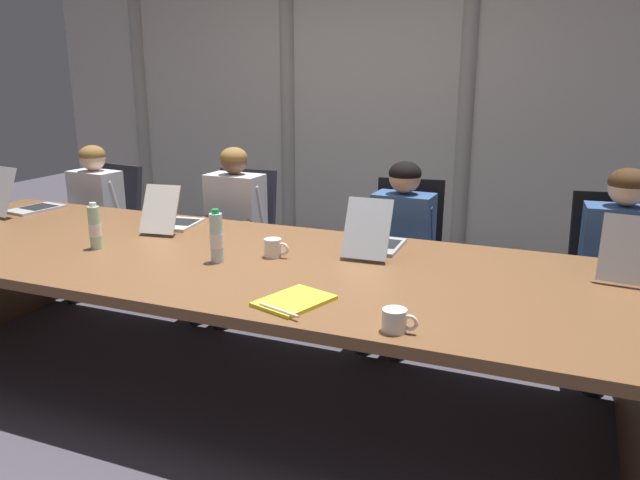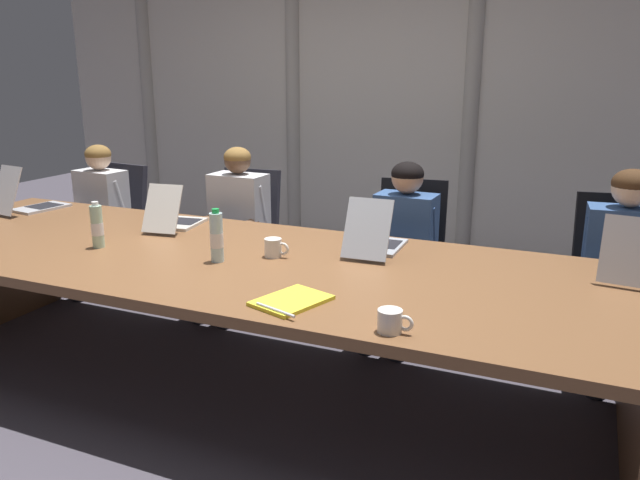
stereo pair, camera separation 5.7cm
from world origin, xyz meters
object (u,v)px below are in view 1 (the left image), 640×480
at_px(office_chair_left_mid, 239,256).
at_px(office_chair_center, 404,277).
at_px(water_bottle_secondary, 95,228).
at_px(office_chair_right_mid, 608,302).
at_px(person_right_mid, 621,260).
at_px(office_chair_left_end, 107,241).
at_px(person_center, 398,241).
at_px(person_left_end, 88,210).
at_px(coffee_mug_near, 395,321).
at_px(laptop_center, 375,240).
at_px(laptop_left_mid, 173,219).
at_px(person_left_mid, 229,222).
at_px(laptop_left_end, 25,203).
at_px(water_bottle_primary, 217,238).
at_px(spiral_notepad, 294,301).
at_px(laptop_right_mid, 627,265).
at_px(coffee_mug_far, 274,248).

height_order(office_chair_left_mid, office_chair_center, office_chair_center).
bearing_deg(water_bottle_secondary, office_chair_right_mid, 25.77).
xyz_separation_m(office_chair_right_mid, person_right_mid, (0.03, -0.16, 0.30)).
distance_m(office_chair_left_end, office_chair_left_mid, 1.20).
bearing_deg(office_chair_right_mid, person_center, -92.05).
relative_size(person_left_end, person_right_mid, 0.96).
relative_size(water_bottle_secondary, coffee_mug_near, 1.86).
relative_size(office_chair_left_mid, water_bottle_secondary, 3.81).
bearing_deg(office_chair_right_mid, laptop_center, -68.44).
xyz_separation_m(office_chair_left_mid, person_center, (1.22, -0.16, 0.28)).
bearing_deg(laptop_center, office_chair_left_end, 71.61).
relative_size(laptop_left_mid, person_right_mid, 0.41).
relative_size(person_left_mid, person_center, 1.03).
height_order(laptop_left_end, person_left_end, person_left_end).
xyz_separation_m(office_chair_right_mid, water_bottle_primary, (-1.85, -1.21, 0.49)).
bearing_deg(laptop_center, office_chair_center, -0.37).
distance_m(office_chair_left_end, office_chair_right_mid, 3.63).
relative_size(office_chair_left_mid, office_chair_right_mid, 0.99).
relative_size(office_chair_right_mid, person_left_mid, 0.84).
bearing_deg(spiral_notepad, water_bottle_primary, 166.27).
xyz_separation_m(laptop_left_end, person_center, (2.42, 0.57, -0.15)).
bearing_deg(office_chair_left_mid, laptop_left_mid, -5.94).
xyz_separation_m(office_chair_center, water_bottle_secondary, (-1.37, -1.25, 0.49)).
bearing_deg(person_left_end, spiral_notepad, 64.40).
bearing_deg(laptop_left_end, office_chair_right_mid, -70.61).
xyz_separation_m(laptop_center, person_right_mid, (1.21, 0.57, -0.13)).
height_order(office_chair_left_end, person_center, person_center).
relative_size(office_chair_right_mid, person_left_end, 0.88).
xyz_separation_m(laptop_left_mid, person_right_mid, (2.49, 0.56, -0.12)).
bearing_deg(person_left_end, office_chair_center, 99.03).
relative_size(laptop_right_mid, water_bottle_primary, 1.55).
bearing_deg(laptop_center, person_left_end, 75.17).
xyz_separation_m(laptop_center, water_bottle_primary, (-0.67, -0.49, 0.06)).
relative_size(person_left_end, spiral_notepad, 3.08).
relative_size(coffee_mug_near, spiral_notepad, 0.38).
bearing_deg(coffee_mug_near, person_right_mid, 61.76).
distance_m(laptop_right_mid, office_chair_center, 1.47).
height_order(office_chair_right_mid, person_center, person_center).
height_order(laptop_center, coffee_mug_near, laptop_center).
relative_size(laptop_left_mid, coffee_mug_far, 3.47).
bearing_deg(water_bottle_primary, spiral_notepad, -32.05).
distance_m(laptop_right_mid, person_left_end, 3.69).
bearing_deg(office_chair_right_mid, water_bottle_primary, -66.67).
bearing_deg(office_chair_left_end, water_bottle_primary, 62.98).
bearing_deg(water_bottle_primary, person_right_mid, 29.23).
height_order(person_left_end, spiral_notepad, person_left_end).
relative_size(office_chair_left_mid, person_left_mid, 0.84).
bearing_deg(water_bottle_primary, person_left_end, 149.65).
relative_size(laptop_left_mid, laptop_right_mid, 1.12).
xyz_separation_m(water_bottle_primary, coffee_mug_far, (0.22, 0.18, -0.08)).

